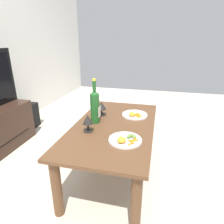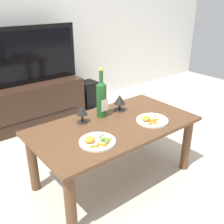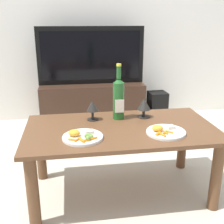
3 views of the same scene
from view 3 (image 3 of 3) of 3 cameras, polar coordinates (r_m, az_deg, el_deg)
name	(u,v)px [view 3 (image 3 of 3)]	position (r m, az deg, el deg)	size (l,w,h in m)	color
ground_plane	(120,191)	(2.07, 1.67, -15.60)	(6.40, 6.40, 0.00)	beige
back_wall	(94,4)	(3.39, -3.62, 20.77)	(6.40, 0.10, 2.60)	silver
dining_table	(121,139)	(1.88, 1.78, -5.52)	(1.23, 0.67, 0.48)	brown
tv_stand	(92,104)	(3.21, -3.99, 1.64)	(1.12, 0.43, 0.47)	#382319
tv_screen	(91,56)	(3.09, -4.21, 11.21)	(1.14, 0.05, 0.61)	black
floor_speaker	(157,106)	(3.38, 9.04, 1.15)	(0.20, 0.20, 0.34)	black
wine_bottle	(119,97)	(1.96, 1.33, 2.98)	(0.08, 0.08, 0.39)	#1E5923
goblet_left	(92,107)	(1.95, -3.94, 1.03)	(0.08, 0.08, 0.14)	black
goblet_right	(144,105)	(2.02, 6.42, 1.39)	(0.09, 0.09, 0.14)	black
dinner_plate_left	(82,136)	(1.68, -5.97, -4.91)	(0.24, 0.24, 0.05)	white
dinner_plate_right	(165,131)	(1.78, 10.60, -3.85)	(0.24, 0.24, 0.05)	white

